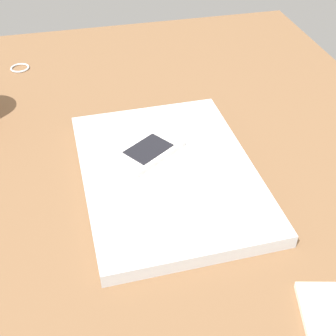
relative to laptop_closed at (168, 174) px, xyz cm
name	(u,v)px	position (x,y,z in cm)	size (l,w,h in cm)	color
desk_surface	(185,207)	(-4.58, -1.27, -2.48)	(120.00, 80.00, 3.00)	brown
laptop_closed	(168,174)	(0.00, 0.00, 0.00)	(32.08, 23.39, 1.96)	#B7BABC
cell_phone_on_laptop	(148,151)	(3.82, 1.97, 1.44)	(10.13, 11.28, 0.99)	silver
key_ring	(20,68)	(38.71, 20.56, -0.80)	(3.64, 3.64, 0.36)	silver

